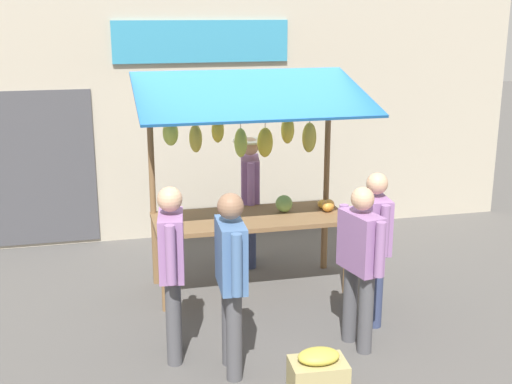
{
  "coord_description": "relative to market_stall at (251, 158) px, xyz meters",
  "views": [
    {
      "loc": [
        1.66,
        7.12,
        3.17
      ],
      "look_at": [
        0.0,
        0.3,
        1.25
      ],
      "focal_mm": 46.96,
      "sensor_mm": 36.0,
      "label": 1
    }
  ],
  "objects": [
    {
      "name": "market_stall",
      "position": [
        0.0,
        0.0,
        0.0
      ],
      "size": [
        2.5,
        1.46,
        2.5
      ],
      "color": "brown",
      "rests_on": "ground"
    },
    {
      "name": "shopper_in_striped_shirt",
      "position": [
        -0.66,
        1.68,
        -0.63
      ],
      "size": [
        0.32,
        0.68,
        1.6
      ],
      "rotation": [
        0.0,
        0.0,
        -1.36
      ],
      "color": "#4C4C51",
      "rests_on": "ground"
    },
    {
      "name": "shopper_with_ponytail",
      "position": [
        -1.01,
        1.2,
        -0.63
      ],
      "size": [
        0.27,
        0.69,
        1.6
      ],
      "rotation": [
        0.0,
        0.0,
        -1.68
      ],
      "color": "navy",
      "rests_on": "ground"
    },
    {
      "name": "street_backdrop",
      "position": [
        0.09,
        -2.13,
        0.15
      ],
      "size": [
        9.0,
        0.3,
        3.4
      ],
      "color": "#B2A893",
      "rests_on": "ground"
    },
    {
      "name": "vendor_with_sunhat",
      "position": [
        -0.15,
        -0.69,
        -0.57
      ],
      "size": [
        0.43,
        0.69,
        1.66
      ],
      "rotation": [
        0.0,
        0.0,
        1.37
      ],
      "color": "navy",
      "rests_on": "ground"
    },
    {
      "name": "ground_plane",
      "position": [
        0.03,
        0.06,
        -1.55
      ],
      "size": [
        40.0,
        40.0,
        0.0
      ],
      "primitive_type": "plane",
      "color": "#514F4C"
    },
    {
      "name": "produce_crate_near",
      "position": [
        -0.03,
        2.35,
        -1.38
      ],
      "size": [
        0.5,
        0.36,
        0.39
      ],
      "color": "tan",
      "rests_on": "ground"
    },
    {
      "name": "shopper_in_grey_tee",
      "position": [
        1.09,
        1.47,
        -0.59
      ],
      "size": [
        0.29,
        0.7,
        1.66
      ],
      "rotation": [
        0.0,
        0.0,
        -1.71
      ],
      "color": "#4C4C51",
      "rests_on": "ground"
    },
    {
      "name": "shopper_with_shopping_bag",
      "position": [
        0.62,
        1.86,
        -0.58
      ],
      "size": [
        0.25,
        0.71,
        1.68
      ],
      "rotation": [
        0.0,
        0.0,
        -1.62
      ],
      "color": "#4C4C51",
      "rests_on": "ground"
    }
  ]
}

